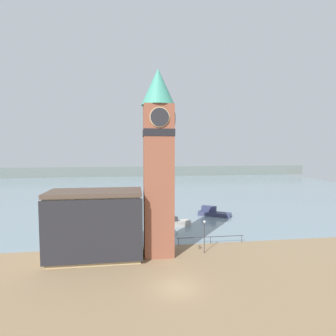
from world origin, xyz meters
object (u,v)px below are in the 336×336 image
Objects in this scene: boat_near at (175,223)px; boat_far at (213,212)px; clock_tower at (158,158)px; mooring_bollard_near at (199,246)px; lamp_post at (204,231)px; pier_building at (96,225)px.

boat_far is (9.13, 6.40, 0.04)m from boat_near.
clock_tower is 38.14× the size of mooring_bollard_near.
boat_far is at bearing 54.25° from clock_tower.
lamp_post reaches higher than mooring_bollard_near.
clock_tower is 11.63m from lamp_post.
lamp_post is (2.01, -12.70, 2.39)m from boat_near.
lamp_post is at bearing -91.51° from boat_near.
lamp_post is (-7.12, -19.10, 2.34)m from boat_far.
pier_building is 17.98m from boat_near.
boat_far reaches higher than boat_near.
boat_far is 19.02m from mooring_bollard_near.
boat_near is 11.15m from boat_far.
clock_tower is at bearing -96.51° from boat_far.
lamp_post is (14.24, -0.07, -1.35)m from pier_building.
clock_tower is 5.47× the size of lamp_post.
boat_near is 8.77× the size of mooring_bollard_near.
pier_building is (-8.10, -0.61, -8.50)m from clock_tower.
lamp_post is at bearing -6.31° from clock_tower.
boat_near is 0.82× the size of boat_far.
boat_far is at bearing 69.55° from lamp_post.
boat_near is at bearing 98.87° from mooring_bollard_near.
pier_building is at bearing -175.69° from clock_tower.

